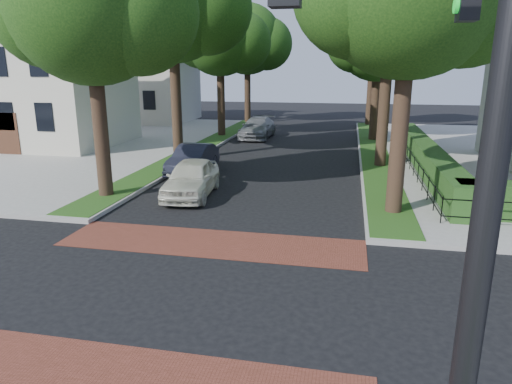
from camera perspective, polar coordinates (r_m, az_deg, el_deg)
ground at (r=10.94m, az=-10.58°, el=-12.38°), size 120.00×120.00×0.00m
sidewalk_nw at (r=36.72m, az=-28.24°, el=5.71°), size 30.00×30.00×0.15m
crosswalk_far at (r=13.68m, az=-5.59°, el=-6.36°), size 9.00×2.20×0.01m
grass_strip_ne at (r=28.50m, az=14.55°, el=4.95°), size 1.60×29.80×0.02m
grass_strip_nw at (r=29.91m, az=-6.66°, el=5.80°), size 1.60×29.80×0.02m
tree_right_mid at (r=24.43m, az=16.82°, el=21.63°), size 8.25×7.09×11.22m
tree_right_far at (r=33.26m, az=15.30°, el=18.00°), size 7.25×6.23×9.74m
tree_right_back at (r=42.26m, az=14.60°, el=17.84°), size 7.50×6.45×10.20m
tree_left_near at (r=18.74m, az=-19.45°, el=21.32°), size 7.50×6.45×10.20m
tree_left_mid at (r=26.08m, az=-10.06°, el=22.36°), size 8.00×6.88×11.48m
tree_left_far at (r=34.47m, az=-4.28°, el=18.71°), size 7.00×6.02×9.86m
tree_left_back at (r=43.23m, az=-0.88°, el=18.43°), size 7.75×6.66×10.44m
hedge_main_road at (r=24.62m, az=20.43°, el=4.30°), size 1.00×18.00×1.20m
fence_main_road at (r=24.53m, az=18.55°, el=4.08°), size 0.06×18.00×0.90m
house_left_near at (r=33.13m, az=-24.94°, el=13.93°), size 10.00×9.00×10.14m
house_left_far at (r=45.25m, az=-14.26°, el=14.84°), size 10.00×9.00×10.14m
traffic_signal at (r=4.66m, az=25.14°, el=9.89°), size 2.17×2.00×8.00m
parked_car_front at (r=18.57m, az=-8.08°, el=1.75°), size 2.13×4.47×1.47m
parked_car_middle at (r=22.64m, az=-7.89°, el=4.10°), size 1.50×4.24×1.39m
parked_car_rear at (r=33.96m, az=0.20°, el=8.03°), size 2.17×5.17×1.49m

